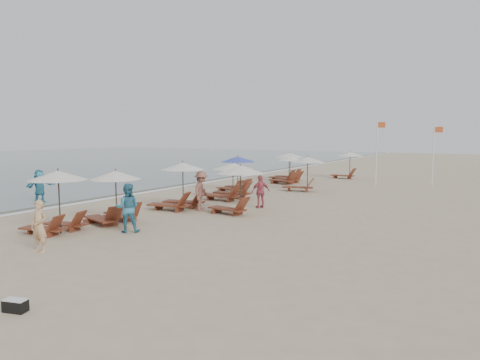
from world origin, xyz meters
The scene contains 21 objects.
ground centered at (0.00, 0.00, 0.00)m, with size 160.00×160.00×0.00m, color tan.
wet_sand_band centered at (-12.50, 10.00, 0.00)m, with size 3.20×140.00×0.01m, color #6B5E4C.
foam_line centered at (-11.20, 10.00, 0.01)m, with size 0.50×140.00×0.02m, color white.
lounger_station_0 centered at (-6.16, -2.55, 1.24)m, with size 2.40×2.15×2.33m.
lounger_station_1 centered at (-5.73, -0.23, 1.07)m, with size 2.47×2.25×2.18m.
lounger_station_2 centered at (-5.51, 3.80, 1.04)m, with size 2.65×2.36×2.30m.
lounger_station_3 centered at (-5.10, 7.74, 1.00)m, with size 2.83×2.38×2.07m.
lounger_station_4 centered at (-6.58, 10.89, 1.24)m, with size 2.49×2.29×2.27m.
lounger_station_5 centered at (-5.68, 16.85, 0.96)m, with size 2.57×2.50×2.08m.
lounger_station_6 centered at (-6.60, 18.78, 1.12)m, with size 2.70×2.38×2.21m.
inland_station_0 centered at (-2.44, 4.09, 1.42)m, with size 2.64×2.24×2.22m.
inland_station_1 centered at (-2.87, 13.26, 1.37)m, with size 2.73×2.24×2.22m.
inland_station_2 centered at (-2.89, 22.76, 1.38)m, with size 2.69×2.24×2.22m.
beachgoer_near centered at (-4.28, -4.54, 0.81)m, with size 0.59×0.39×1.63m, color tan.
beachgoer_mid_a centered at (-3.95, -1.14, 0.92)m, with size 0.89×0.70×1.84m, color teal.
beachgoer_mid_b centered at (-4.29, 4.01, 0.96)m, with size 1.23×0.71×1.91m, color brown.
beachgoer_far_a centered at (-2.23, 6.18, 0.82)m, with size 0.97×0.40×1.65m, color #B24757.
waterline_walker centered at (-13.03, 1.48, 0.90)m, with size 1.68×0.53×1.81m, color teal.
duffel_bag centered at (-0.60, -7.63, 0.14)m, with size 0.53×0.36×0.27m.
flag_pole_near centered at (0.41, 19.00, 2.62)m, with size 0.59×0.08×4.74m.
flag_pole_far centered at (4.00, 20.39, 2.44)m, with size 0.60×0.08×4.40m.
Camera 1 is at (7.72, -12.59, 3.62)m, focal length 32.20 mm.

